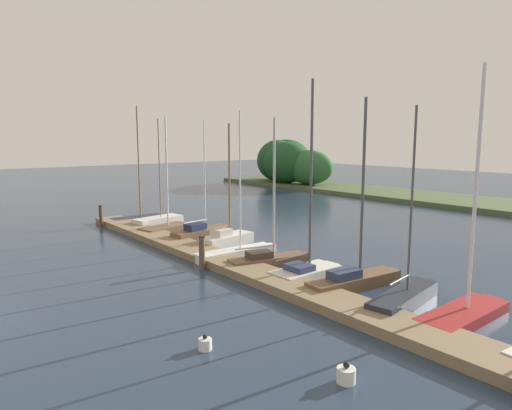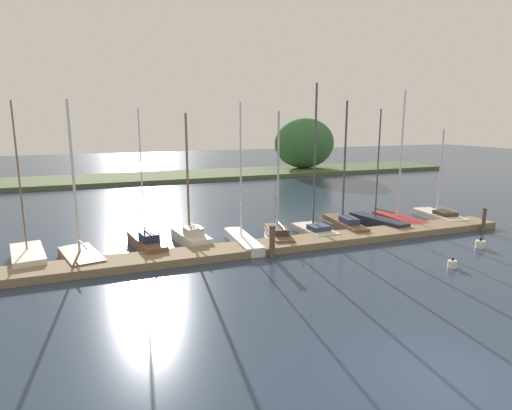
# 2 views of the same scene
# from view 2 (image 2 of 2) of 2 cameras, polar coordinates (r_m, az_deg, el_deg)

# --- Properties ---
(ground) EXTENTS (160.00, 160.00, 0.00)m
(ground) POSITION_cam_2_polar(r_m,az_deg,el_deg) (12.16, 23.93, -20.70)
(ground) COLOR #28384C
(dock_pier) EXTENTS (28.58, 1.80, 0.35)m
(dock_pier) POSITION_cam_2_polar(r_m,az_deg,el_deg) (20.88, 1.33, -5.61)
(dock_pier) COLOR #847051
(dock_pier) RESTS_ON ground
(far_shore) EXTENTS (69.00, 8.54, 6.50)m
(far_shore) POSITION_cam_2_polar(r_m,az_deg,el_deg) (46.34, -23.68, 5.68)
(far_shore) COLOR #4C5B38
(far_shore) RESTS_ON ground
(sailboat_1) EXTENTS (1.82, 3.66, 7.07)m
(sailboat_1) POSITION_cam_2_polar(r_m,az_deg,el_deg) (21.59, -28.26, -5.98)
(sailboat_1) COLOR silver
(sailboat_1) RESTS_ON ground
(sailboat_2) EXTENTS (2.09, 3.62, 7.12)m
(sailboat_2) POSITION_cam_2_polar(r_m,az_deg,el_deg) (20.82, -22.48, -6.05)
(sailboat_2) COLOR brown
(sailboat_2) RESTS_ON ground
(sailboat_3) EXTENTS (1.55, 4.18, 6.82)m
(sailboat_3) POSITION_cam_2_polar(r_m,az_deg,el_deg) (21.64, -14.52, -4.78)
(sailboat_3) COLOR brown
(sailboat_3) RESTS_ON ground
(sailboat_4) EXTENTS (1.53, 3.41, 6.59)m
(sailboat_4) POSITION_cam_2_polar(r_m,az_deg,el_deg) (22.14, -8.78, -4.02)
(sailboat_4) COLOR silver
(sailboat_4) RESTS_ON ground
(sailboat_5) EXTENTS (1.09, 4.50, 7.11)m
(sailboat_5) POSITION_cam_2_polar(r_m,az_deg,el_deg) (21.81, -1.91, -4.51)
(sailboat_5) COLOR white
(sailboat_5) RESTS_ON ground
(sailboat_6) EXTENTS (1.79, 4.04, 6.71)m
(sailboat_6) POSITION_cam_2_polar(r_m,az_deg,el_deg) (22.75, 2.99, -3.63)
(sailboat_6) COLOR brown
(sailboat_6) RESTS_ON ground
(sailboat_7) EXTENTS (1.44, 3.51, 8.16)m
(sailboat_7) POSITION_cam_2_polar(r_m,az_deg,el_deg) (23.83, 7.82, -2.97)
(sailboat_7) COLOR silver
(sailboat_7) RESTS_ON ground
(sailboat_8) EXTENTS (1.41, 4.55, 7.32)m
(sailboat_8) POSITION_cam_2_polar(r_m,az_deg,el_deg) (25.34, 11.68, -2.21)
(sailboat_8) COLOR brown
(sailboat_8) RESTS_ON ground
(sailboat_9) EXTENTS (1.58, 4.25, 6.89)m
(sailboat_9) POSITION_cam_2_polar(r_m,az_deg,el_deg) (26.57, 15.81, -1.99)
(sailboat_9) COLOR #232833
(sailboat_9) RESTS_ON ground
(sailboat_10) EXTENTS (1.30, 4.16, 8.05)m
(sailboat_10) POSITION_cam_2_polar(r_m,az_deg,el_deg) (28.05, 18.51, -1.38)
(sailboat_10) COLOR maroon
(sailboat_10) RESTS_ON ground
(sailboat_11) EXTENTS (1.79, 4.27, 5.69)m
(sailboat_11) POSITION_cam_2_polar(r_m,az_deg,el_deg) (29.79, 23.27, -1.14)
(sailboat_11) COLOR silver
(sailboat_11) RESTS_ON ground
(mooring_piling_1) EXTENTS (0.31, 0.31, 1.50)m
(mooring_piling_1) POSITION_cam_2_polar(r_m,az_deg,el_deg) (19.68, 2.18, -4.92)
(mooring_piling_1) COLOR brown
(mooring_piling_1) RESTS_ON ground
(mooring_piling_2) EXTENTS (0.24, 0.24, 1.31)m
(mooring_piling_2) POSITION_cam_2_polar(r_m,az_deg,el_deg) (27.58, 28.21, -1.75)
(mooring_piling_2) COLOR brown
(mooring_piling_2) RESTS_ON ground
(channel_buoy_0) EXTENTS (0.38, 0.38, 0.45)m
(channel_buoy_0) POSITION_cam_2_polar(r_m,az_deg,el_deg) (20.35, 24.80, -7.16)
(channel_buoy_0) COLOR white
(channel_buoy_0) RESTS_ON ground
(channel_buoy_1) EXTENTS (0.46, 0.46, 0.53)m
(channel_buoy_1) POSITION_cam_2_polar(r_m,az_deg,el_deg) (24.01, 27.83, -4.64)
(channel_buoy_1) COLOR white
(channel_buoy_1) RESTS_ON ground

